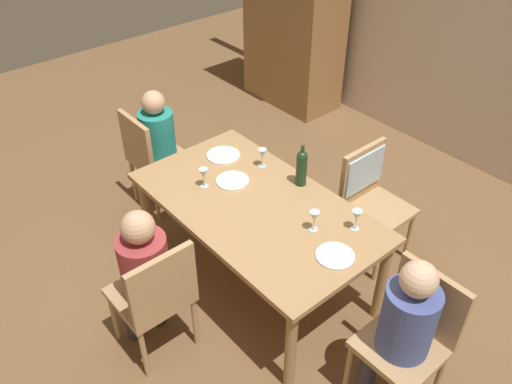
% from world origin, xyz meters
% --- Properties ---
extents(ground_plane, '(10.00, 10.00, 0.00)m').
position_xyz_m(ground_plane, '(0.00, 0.00, 0.00)').
color(ground_plane, brown).
extents(rear_room_partition, '(6.40, 0.12, 2.70)m').
position_xyz_m(rear_room_partition, '(0.00, 2.69, 1.35)').
color(rear_room_partition, beige).
rests_on(rear_room_partition, ground_plane).
extents(armoire_cabinet, '(1.18, 0.62, 2.18)m').
position_xyz_m(armoire_cabinet, '(-1.98, 2.24, 1.10)').
color(armoire_cabinet, olive).
rests_on(armoire_cabinet, ground_plane).
extents(dining_table, '(1.76, 0.99, 0.73)m').
position_xyz_m(dining_table, '(0.00, 0.00, 0.65)').
color(dining_table, '#A87F51').
rests_on(dining_table, ground_plane).
extents(chair_near, '(0.44, 0.44, 0.92)m').
position_xyz_m(chair_near, '(0.09, -0.87, 0.53)').
color(chair_near, tan).
rests_on(chair_near, ground_plane).
extents(chair_left_end, '(0.44, 0.44, 0.92)m').
position_xyz_m(chair_left_end, '(-1.26, -0.09, 0.53)').
color(chair_left_end, tan).
rests_on(chair_left_end, ground_plane).
extents(chair_right_end, '(0.44, 0.44, 0.92)m').
position_xyz_m(chair_right_end, '(1.26, 0.09, 0.53)').
color(chair_right_end, tan).
rests_on(chair_right_end, ground_plane).
extents(chair_far_right, '(0.46, 0.44, 0.92)m').
position_xyz_m(chair_far_right, '(0.27, 0.87, 0.59)').
color(chair_far_right, tan).
rests_on(chair_far_right, ground_plane).
extents(person_woman_host, '(0.34, 0.30, 1.12)m').
position_xyz_m(person_woman_host, '(-0.03, -0.87, 0.65)').
color(person_woman_host, '#33333D').
rests_on(person_woman_host, ground_plane).
extents(person_man_bearded, '(0.29, 0.33, 1.10)m').
position_xyz_m(person_man_bearded, '(-1.26, 0.03, 0.64)').
color(person_man_bearded, '#33333D').
rests_on(person_man_bearded, ground_plane).
extents(person_man_guest, '(0.30, 0.34, 1.11)m').
position_xyz_m(person_man_guest, '(1.26, -0.03, 0.65)').
color(person_man_guest, '#33333D').
rests_on(person_man_guest, ground_plane).
extents(wine_bottle_tall_green, '(0.08, 0.08, 0.32)m').
position_xyz_m(wine_bottle_tall_green, '(0.03, 0.39, 0.88)').
color(wine_bottle_tall_green, '#19381E').
rests_on(wine_bottle_tall_green, dining_table).
extents(wine_glass_near_left, '(0.07, 0.07, 0.15)m').
position_xyz_m(wine_glass_near_left, '(-0.31, 0.33, 0.84)').
color(wine_glass_near_left, silver).
rests_on(wine_glass_near_left, dining_table).
extents(wine_glass_centre, '(0.07, 0.07, 0.15)m').
position_xyz_m(wine_glass_centre, '(-0.39, -0.15, 0.84)').
color(wine_glass_centre, silver).
rests_on(wine_glass_centre, dining_table).
extents(wine_glass_near_right, '(0.07, 0.07, 0.15)m').
position_xyz_m(wine_glass_near_right, '(0.44, 0.11, 0.84)').
color(wine_glass_near_right, silver).
rests_on(wine_glass_near_right, dining_table).
extents(wine_glass_far, '(0.07, 0.07, 0.15)m').
position_xyz_m(wine_glass_far, '(0.61, 0.32, 0.84)').
color(wine_glass_far, silver).
rests_on(wine_glass_far, dining_table).
extents(dinner_plate_host, '(0.26, 0.26, 0.01)m').
position_xyz_m(dinner_plate_host, '(-0.61, 0.19, 0.74)').
color(dinner_plate_host, white).
rests_on(dinner_plate_host, dining_table).
extents(dinner_plate_guest_left, '(0.24, 0.24, 0.01)m').
position_xyz_m(dinner_plate_guest_left, '(0.70, 0.03, 0.74)').
color(dinner_plate_guest_left, white).
rests_on(dinner_plate_guest_left, dining_table).
extents(dinner_plate_guest_right, '(0.24, 0.24, 0.01)m').
position_xyz_m(dinner_plate_guest_right, '(-0.30, 0.04, 0.74)').
color(dinner_plate_guest_right, white).
rests_on(dinner_plate_guest_right, dining_table).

